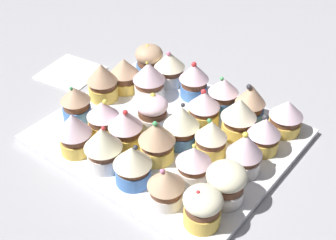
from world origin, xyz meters
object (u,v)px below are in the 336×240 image
(cupcake_8, at_px, (204,107))
(cupcake_12, at_px, (211,138))
(baking_tray, at_px, (168,135))
(cupcake_15, at_px, (102,81))
(cupcake_7, at_px, (239,116))
(cupcake_13, at_px, (181,124))
(cupcake_6, at_px, (264,134))
(cupcake_25, at_px, (103,147))
(cupcake_16, at_px, (226,183))
(cupcake_14, at_px, (153,111))
(napkin, at_px, (71,72))
(cupcake_10, at_px, (124,74))
(cupcake_9, at_px, (149,79))
(cupcake_18, at_px, (157,140))
(cupcake_1, at_px, (250,102))
(cupcake_22, at_px, (202,207))
(cupcake_17, at_px, (193,163))
(cupcake_19, at_px, (125,127))
(cupcake_23, at_px, (166,186))
(cupcake_4, at_px, (170,67))
(cupcake_5, at_px, (149,60))
(cupcake_24, at_px, (133,164))
(cupcake_11, at_px, (244,153))
(cupcake_3, at_px, (194,79))
(cupcake_0, at_px, (286,116))
(cupcake_20, at_px, (103,118))
(cupcake_2, at_px, (223,93))
(cupcake_21, at_px, (76,103))

(cupcake_8, distance_m, cupcake_12, 0.09)
(baking_tray, relative_size, cupcake_15, 5.45)
(cupcake_7, xyz_separation_m, cupcake_13, (0.07, 0.08, -0.00))
(cupcake_6, height_order, cupcake_25, cupcake_25)
(cupcake_7, distance_m, cupcake_16, 0.16)
(cupcake_14, xyz_separation_m, napkin, (0.27, -0.04, -0.04))
(cupcake_10, distance_m, cupcake_13, 0.20)
(cupcake_9, distance_m, cupcake_18, 0.18)
(cupcake_1, height_order, cupcake_15, cupcake_1)
(cupcake_6, height_order, cupcake_12, cupcake_12)
(cupcake_7, distance_m, cupcake_10, 0.26)
(cupcake_22, bearing_deg, cupcake_6, -86.89)
(cupcake_17, bearing_deg, napkin, -14.70)
(cupcake_16, bearing_deg, cupcake_19, -0.73)
(cupcake_23, bearing_deg, cupcake_4, -52.68)
(cupcake_5, xyz_separation_m, cupcake_19, (-0.12, 0.20, 0.00))
(cupcake_1, xyz_separation_m, cupcake_24, (0.06, 0.26, -0.00))
(cupcake_11, height_order, cupcake_15, cupcake_11)
(cupcake_10, distance_m, cupcake_23, 0.32)
(napkin, bearing_deg, cupcake_3, -163.06)
(cupcake_0, relative_size, cupcake_4, 0.89)
(cupcake_12, bearing_deg, cupcake_4, -34.46)
(cupcake_10, relative_size, cupcake_20, 0.98)
(cupcake_22, bearing_deg, cupcake_9, -36.61)
(cupcake_13, bearing_deg, cupcake_22, 136.69)
(cupcake_6, bearing_deg, cupcake_5, -12.11)
(cupcake_11, bearing_deg, cupcake_23, 66.66)
(cupcake_17, distance_m, cupcake_19, 0.15)
(cupcake_15, bearing_deg, cupcake_7, -166.48)
(cupcake_24, distance_m, napkin, 0.38)
(cupcake_6, distance_m, cupcake_9, 0.26)
(cupcake_14, bearing_deg, cupcake_17, 153.49)
(baking_tray, distance_m, cupcake_1, 0.16)
(cupcake_3, distance_m, cupcake_4, 0.07)
(baking_tray, height_order, cupcake_1, cupcake_1)
(cupcake_5, xyz_separation_m, cupcake_15, (0.01, 0.13, 0.01))
(baking_tray, xyz_separation_m, cupcake_5, (0.16, -0.13, 0.04))
(cupcake_11, relative_size, cupcake_18, 1.01)
(cupcake_0, relative_size, cupcake_13, 0.81)
(cupcake_8, relative_size, cupcake_10, 1.03)
(baking_tray, xyz_separation_m, cupcake_4, (0.10, -0.13, 0.04))
(cupcake_15, xyz_separation_m, cupcake_18, (-0.20, 0.07, 0.00))
(cupcake_14, distance_m, cupcake_22, 0.24)
(cupcake_5, distance_m, cupcake_23, 0.37)
(baking_tray, bearing_deg, napkin, -7.45)
(cupcake_5, bearing_deg, cupcake_8, 160.10)
(cupcake_18, distance_m, cupcake_22, 0.16)
(cupcake_2, distance_m, cupcake_5, 0.19)
(cupcake_15, distance_m, cupcake_21, 0.08)
(cupcake_3, xyz_separation_m, cupcake_18, (-0.06, 0.19, 0.00))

